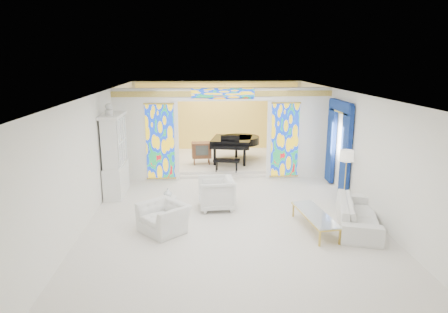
{
  "coord_description": "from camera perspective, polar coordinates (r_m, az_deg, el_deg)",
  "views": [
    {
      "loc": [
        -0.76,
        -10.79,
        3.88
      ],
      "look_at": [
        -0.08,
        0.2,
        1.19
      ],
      "focal_mm": 32.0,
      "sensor_mm": 36.0,
      "label": 1
    }
  ],
  "objects": [
    {
      "name": "grand_piano",
      "position": [
        14.84,
        1.68,
        2.14
      ],
      "size": [
        2.03,
        2.78,
        1.07
      ],
      "rotation": [
        0.0,
        0.0,
        -0.21
      ],
      "color": "black",
      "rests_on": "alcove_platform"
    },
    {
      "name": "chandelier",
      "position": [
        14.88,
        0.15,
        8.59
      ],
      "size": [
        0.48,
        0.48,
        0.3
      ],
      "primitive_type": "cylinder",
      "color": "gold",
      "rests_on": "ceiling"
    },
    {
      "name": "armchair_left",
      "position": [
        9.38,
        -8.62,
        -8.66
      ],
      "size": [
        1.34,
        1.35,
        0.66
      ],
      "primitive_type": "imported",
      "rotation": [
        0.0,
        0.0,
        -0.86
      ],
      "color": "white",
      "rests_on": "floor"
    },
    {
      "name": "sofa",
      "position": [
        10.01,
        18.62,
        -7.79
      ],
      "size": [
        1.48,
        2.41,
        0.66
      ],
      "primitive_type": "imported",
      "rotation": [
        0.0,
        0.0,
        1.29
      ],
      "color": "silver",
      "rests_on": "floor"
    },
    {
      "name": "china_cabinet",
      "position": [
        11.96,
        -15.32,
        0.13
      ],
      "size": [
        0.56,
        1.46,
        2.72
      ],
      "color": "white",
      "rests_on": "floor"
    },
    {
      "name": "wall_front",
      "position": [
        5.4,
        5.01,
        -12.45
      ],
      "size": [
        7.0,
        0.02,
        3.0
      ],
      "primitive_type": "cube",
      "color": "white",
      "rests_on": "floor"
    },
    {
      "name": "floor_lamp",
      "position": [
        11.27,
        17.12,
        -0.24
      ],
      "size": [
        0.45,
        0.45,
        1.5
      ],
      "rotation": [
        0.0,
        0.0,
        -0.26
      ],
      "color": "gold",
      "rests_on": "floor"
    },
    {
      "name": "blue_drapes",
      "position": [
        12.43,
        16.07,
        2.51
      ],
      "size": [
        0.14,
        1.85,
        2.65
      ],
      "color": "navy",
      "rests_on": "wall_right"
    },
    {
      "name": "coffee_table",
      "position": [
        9.59,
        12.87,
        -8.14
      ],
      "size": [
        0.74,
        1.83,
        0.4
      ],
      "rotation": [
        0.0,
        0.0,
        0.11
      ],
      "color": "silver",
      "rests_on": "floor"
    },
    {
      "name": "stained_glass_left",
      "position": [
        13.0,
        -9.1,
        2.1
      ],
      "size": [
        0.9,
        0.04,
        2.4
      ],
      "primitive_type": "cube",
      "color": "gold",
      "rests_on": "partition_wall"
    },
    {
      "name": "wall_right",
      "position": [
        11.84,
        17.61,
        1.48
      ],
      "size": [
        0.02,
        12.0,
        3.0
      ],
      "primitive_type": "cube",
      "color": "white",
      "rests_on": "floor"
    },
    {
      "name": "ceiling",
      "position": [
        10.85,
        0.47,
        9.08
      ],
      "size": [
        7.0,
        12.0,
        0.02
      ],
      "primitive_type": "cube",
      "color": "white",
      "rests_on": "wall_back"
    },
    {
      "name": "side_table",
      "position": [
        10.16,
        -7.98,
        -6.73
      ],
      "size": [
        0.54,
        0.54,
        0.54
      ],
      "rotation": [
        0.0,
        0.0,
        -0.28
      ],
      "color": "white",
      "rests_on": "floor"
    },
    {
      "name": "wall_left",
      "position": [
        11.38,
        -17.41,
        1.02
      ],
      "size": [
        0.02,
        12.0,
        3.0
      ],
      "primitive_type": "cube",
      "color": "white",
      "rests_on": "floor"
    },
    {
      "name": "vase",
      "position": [
        10.06,
        -8.04,
        -5.15
      ],
      "size": [
        0.25,
        0.25,
        0.22
      ],
      "primitive_type": "imported",
      "rotation": [
        0.0,
        0.0,
        -0.22
      ],
      "color": "silver",
      "rests_on": "side_table"
    },
    {
      "name": "stained_glass_transom",
      "position": [
        12.75,
        -0.13,
        8.95
      ],
      "size": [
        2.0,
        0.04,
        0.34
      ],
      "primitive_type": "cube",
      "color": "gold",
      "rests_on": "partition_wall"
    },
    {
      "name": "armchair_right",
      "position": [
        10.62,
        -1.12,
        -5.29
      ],
      "size": [
        0.98,
        0.95,
        0.84
      ],
      "primitive_type": "imported",
      "rotation": [
        0.0,
        0.0,
        -1.51
      ],
      "color": "white",
      "rests_on": "floor"
    },
    {
      "name": "tv_console",
      "position": [
        14.4,
        -3.24,
        0.92
      ],
      "size": [
        0.72,
        0.52,
        0.79
      ],
      "rotation": [
        0.0,
        0.0,
        0.08
      ],
      "color": "brown",
      "rests_on": "alcove_platform"
    },
    {
      "name": "wall_back",
      "position": [
        16.97,
        -0.96,
        5.66
      ],
      "size": [
        7.0,
        0.02,
        3.0
      ],
      "primitive_type": "cube",
      "color": "white",
      "rests_on": "floor"
    },
    {
      "name": "gold_curtain_back",
      "position": [
        16.85,
        -0.94,
        5.6
      ],
      "size": [
        6.7,
        0.1,
        2.9
      ],
      "primitive_type": "cube",
      "color": "#FFDE58",
      "rests_on": "wall_back"
    },
    {
      "name": "partition_wall",
      "position": [
        13.0,
        -0.16,
        3.86
      ],
      "size": [
        7.0,
        0.22,
        3.0
      ],
      "color": "white",
      "rests_on": "floor"
    },
    {
      "name": "stained_glass_right",
      "position": [
        13.24,
        8.69,
        2.33
      ],
      "size": [
        0.9,
        0.04,
        2.4
      ],
      "primitive_type": "cube",
      "color": "gold",
      "rests_on": "partition_wall"
    },
    {
      "name": "alcove_platform",
      "position": [
        15.38,
        -0.62,
        -0.54
      ],
      "size": [
        6.8,
        3.8,
        0.18
      ],
      "primitive_type": "cube",
      "color": "silver",
      "rests_on": "floor"
    },
    {
      "name": "floor",
      "position": [
        11.49,
        0.44,
        -6.01
      ],
      "size": [
        12.0,
        12.0,
        0.0
      ],
      "primitive_type": "plane",
      "color": "silver",
      "rests_on": "ground"
    }
  ]
}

